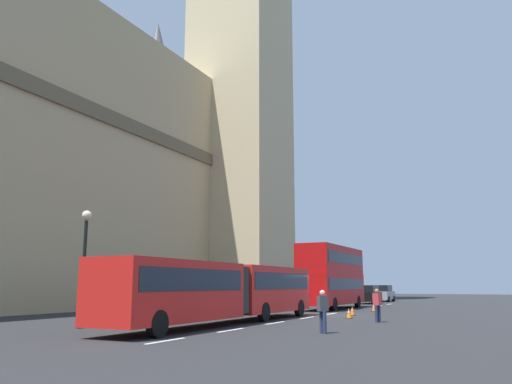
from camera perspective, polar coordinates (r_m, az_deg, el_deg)
The scene contains 12 objects.
ground_plane at distance 33.89m, azimuth 8.00°, elevation -13.53°, with size 160.00×160.00×0.00m, color #262628.
lane_centre_marking at distance 34.87m, azimuth 8.55°, elevation -13.42°, with size 39.00×0.16×0.01m.
articulated_bus at distance 25.70m, azimuth -3.43°, elevation -10.74°, with size 17.18×2.54×2.90m.
double_decker_bus at distance 41.61m, azimuth 8.56°, elevation -9.18°, with size 10.28×2.54×4.90m.
sedan_lead at distance 53.83m, azimuth 12.57°, elevation -11.22°, with size 4.40×1.86×1.85m.
sedan_trailing at distance 60.81m, azimuth 14.17°, elevation -11.03°, with size 4.40×1.86×1.85m.
traffic_cone_west at distance 30.23m, azimuth 10.43°, elevation -13.31°, with size 0.36×0.36×0.58m.
traffic_cone_middle at distance 33.16m, azimuth 10.82°, elevation -13.03°, with size 0.36×0.36×0.58m.
traffic_cone_east at distance 38.36m, azimuth 13.13°, elevation -12.56°, with size 0.36×0.36×0.58m.
street_lamp at distance 24.39m, azimuth -18.81°, elevation -7.15°, with size 0.44×0.44×5.27m.
pedestrian_near_cones at distance 20.83m, azimuth 7.54°, elevation -13.04°, with size 0.46×0.43×1.69m.
pedestrian_by_kerb at distance 27.41m, azimuth 13.52°, elevation -12.19°, with size 0.40×0.47×1.69m.
Camera 1 is at (-32.10, -10.70, 1.90)m, focal length 35.48 mm.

